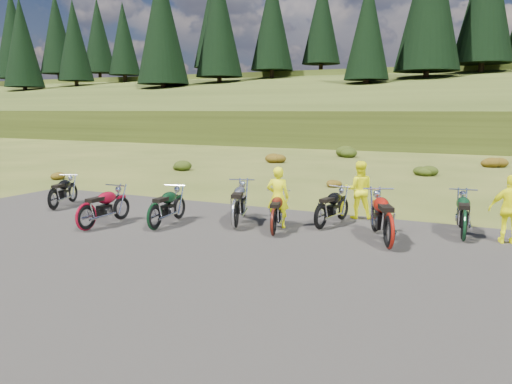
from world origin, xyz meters
The scene contains 37 objects.
ground centered at (0.00, 0.00, 0.00)m, with size 300.00×300.00×0.00m, color #394617.
gravel_pad centered at (0.00, -2.00, 0.00)m, with size 20.00×12.00×0.04m, color black.
hill_slope centered at (0.00, 50.00, 0.00)m, with size 300.00×46.00×3.00m, color #303B13, non-canonical shape.
hill_plateau centered at (0.00, 110.00, 0.00)m, with size 300.00×90.00×9.17m, color #303B13.
conifer_5 centered at (-105.00, 78.00, 18.16)m, with size 6.16×6.16×16.00m.
conifer_8 centered at (-87.00, 65.00, 18.57)m, with size 7.92×7.92×20.00m.
conifer_9 centered at (-81.00, 71.00, 19.26)m, with size 7.48×7.48×19.00m.
conifer_10 centered at (-75.00, 77.00, 19.16)m, with size 7.04×7.04×18.00m.
conifer_11 centered at (-69.00, 52.00, 14.47)m, with size 6.60×6.60×17.00m.
conifer_12 centered at (-63.00, 58.00, 15.17)m, with size 6.16×6.16×16.00m.
conifer_13 centered at (-57.00, 64.00, 15.86)m, with size 5.72×5.72×15.00m.
conifer_14 centered at (-51.00, 70.00, 16.55)m, with size 5.28×5.28×14.00m.
conifer_15 centered at (-45.00, 76.00, 20.16)m, with size 7.92×7.92×20.00m.
conifer_16 centered at (-39.00, 51.00, 15.28)m, with size 7.48×7.48×19.00m.
conifer_17 centered at (-33.00, 57.00, 15.97)m, with size 7.04×7.04×18.00m.
conifer_18 centered at (-27.00, 63.00, 16.66)m, with size 6.60×6.60×17.00m.
conifer_19 centered at (-21.00, 69.00, 17.36)m, with size 6.16×6.16×16.00m.
conifer_20 centered at (-15.00, 75.00, 17.65)m, with size 5.72×5.72×15.00m.
conifer_21 centered at (-9.00, 50.00, 12.56)m, with size 5.28×5.28×14.00m.
shrub_0 centered at (-12.00, 6.00, 0.23)m, with size 0.77×0.77×0.45m, color #63330C.
shrub_1 centered at (-9.10, 11.30, 0.31)m, with size 1.03×1.03×0.61m, color #24350D.
shrub_2 centered at (-6.20, 16.60, 0.38)m, with size 1.30×1.30×0.77m, color #63330C.
shrub_3 centered at (-3.30, 21.90, 0.46)m, with size 1.56×1.56×0.92m, color #24350D.
shrub_4 centered at (-0.40, 9.20, 0.23)m, with size 0.77×0.77×0.45m, color #63330C.
shrub_5 centered at (2.50, 14.50, 0.31)m, with size 1.03×1.03×0.61m, color #24350D.
shrub_6 centered at (5.40, 19.80, 0.38)m, with size 1.30×1.30×0.77m, color #63330C.
motorcycle_0 centered at (-6.68, 0.80, 0.00)m, with size 1.88×0.63×0.99m, color black, non-canonical shape.
motorcycle_1 centered at (-3.80, -0.79, 0.00)m, with size 2.02×0.67×1.06m, color maroon, non-canonical shape.
motorcycle_2 centered at (-2.27, 0.03, 0.00)m, with size 1.98×0.66×1.04m, color black, non-canonical shape.
motorcycle_3 centered at (-0.46, 1.02, 0.00)m, with size 2.22×0.74×1.16m, color #A1A1A5, non-canonical shape.
motorcycle_4 centered at (0.72, 0.81, 0.00)m, with size 1.91×0.64×1.00m, color #4E150D, non-canonical shape.
motorcycle_5 centered at (1.55, 1.95, 0.00)m, with size 1.95×0.65×1.02m, color black, non-canonical shape.
motorcycle_6 centered at (3.49, 0.84, 0.00)m, with size 2.29×0.76×1.20m, color maroon, non-canonical shape.
motorcycle_7 centered at (4.94, 2.28, 0.00)m, with size 2.09×0.70×1.09m, color black, non-canonical shape.
person_middle centered at (0.47, 1.65, 0.80)m, with size 0.59×0.38×1.61m, color #E4E60C.
person_right_a centered at (2.08, 3.72, 0.82)m, with size 0.79×0.62×1.63m, color #E4E60C.
person_right_b centered at (5.90, 2.52, 0.80)m, with size 0.94×0.39×1.60m, color #E4E60C.
Camera 1 is at (5.50, -10.09, 3.08)m, focal length 35.00 mm.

